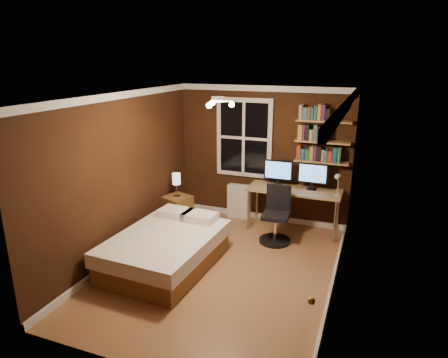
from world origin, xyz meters
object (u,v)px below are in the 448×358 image
(bedside_lamp, at_px, (177,185))
(bed, at_px, (166,249))
(radiator, at_px, (239,201))
(desk, at_px, (294,192))
(office_chair, at_px, (276,221))
(nightstand, at_px, (177,210))
(desk_lamp, at_px, (338,184))
(monitor_left, at_px, (278,173))
(monitor_right, at_px, (313,177))

(bedside_lamp, bearing_deg, bed, -68.66)
(bedside_lamp, height_order, radiator, bedside_lamp)
(desk, bearing_deg, office_chair, -106.85)
(nightstand, xyz_separation_m, desk, (2.04, 0.52, 0.43))
(desk, relative_size, desk_lamp, 3.67)
(nightstand, distance_m, monitor_left, 1.96)
(desk_lamp, xyz_separation_m, office_chair, (-0.91, -0.39, -0.63))
(nightstand, distance_m, bedside_lamp, 0.49)
(bed, height_order, radiator, radiator)
(nightstand, distance_m, desk, 2.15)
(radiator, xyz_separation_m, monitor_left, (0.77, -0.13, 0.68))
(monitor_left, height_order, desk_lamp, monitor_left)
(bed, distance_m, monitor_left, 2.46)
(desk, distance_m, office_chair, 0.69)
(bedside_lamp, height_order, office_chair, bedside_lamp)
(desk_lamp, bearing_deg, office_chair, -156.76)
(monitor_left, bearing_deg, radiator, 170.67)
(radiator, bearing_deg, monitor_left, -9.33)
(monitor_left, distance_m, monitor_right, 0.61)
(office_chair, bearing_deg, nightstand, 176.16)
(bedside_lamp, height_order, monitor_right, monitor_right)
(radiator, relative_size, desk, 0.40)
(nightstand, distance_m, monitor_right, 2.51)
(monitor_left, height_order, office_chair, monitor_left)
(bed, bearing_deg, nightstand, 114.07)
(radiator, distance_m, desk, 1.17)
(bed, bearing_deg, radiator, 82.61)
(bed, relative_size, bedside_lamp, 4.37)
(monitor_right, bearing_deg, desk_lamp, -29.64)
(desk, height_order, office_chair, office_chair)
(radiator, distance_m, desk_lamp, 1.98)
(radiator, relative_size, monitor_left, 1.27)
(office_chair, bearing_deg, desk, 70.54)
(monitor_right, bearing_deg, bedside_lamp, -165.41)
(radiator, bearing_deg, monitor_right, -5.25)
(desk_lamp, distance_m, office_chair, 1.17)
(monitor_right, height_order, desk_lamp, monitor_right)
(radiator, height_order, monitor_right, monitor_right)
(bedside_lamp, xyz_separation_m, radiator, (0.95, 0.73, -0.44))
(desk, height_order, monitor_right, monitor_right)
(desk_lamp, bearing_deg, nightstand, -172.81)
(nightstand, xyz_separation_m, desk_lamp, (2.77, 0.35, 0.71))
(bed, bearing_deg, monitor_right, 51.95)
(bedside_lamp, bearing_deg, desk_lamp, 7.19)
(radiator, height_order, office_chair, office_chair)
(desk, height_order, monitor_left, monitor_left)
(desk, bearing_deg, monitor_right, 15.70)
(bedside_lamp, bearing_deg, monitor_left, 19.41)
(bed, distance_m, nightstand, 1.54)
(nightstand, bearing_deg, bed, -49.73)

